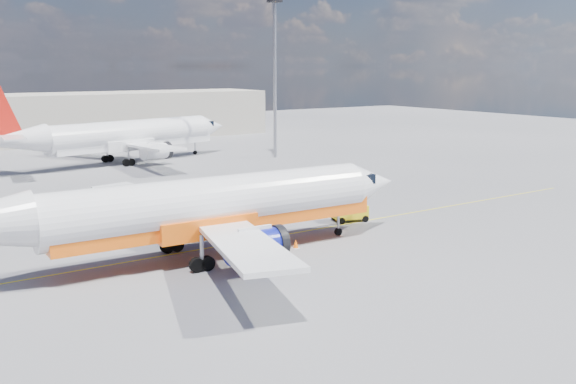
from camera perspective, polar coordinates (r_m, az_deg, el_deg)
ground at (r=45.54m, az=0.66°, el=-4.82°), size 240.00×240.00×0.00m
taxi_line at (r=47.95m, az=-1.38°, el=-4.00°), size 70.00×0.15×0.01m
terminal_main at (r=115.29m, az=-18.97°, el=6.29°), size 70.00×14.00×8.00m
main_jet at (r=42.08m, az=-7.94°, el=-1.41°), size 34.23×27.06×10.37m
second_jet at (r=86.47m, az=-14.41°, el=4.83°), size 35.43×27.26×10.69m
gse_tug at (r=52.77m, az=5.43°, el=-1.62°), size 3.02×2.28×1.95m
traffic_cone at (r=44.93m, az=0.69°, el=-4.64°), size 0.45×0.45×0.63m
floodlight_mast at (r=88.90m, az=-1.18°, el=11.33°), size 1.56×1.56×21.42m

